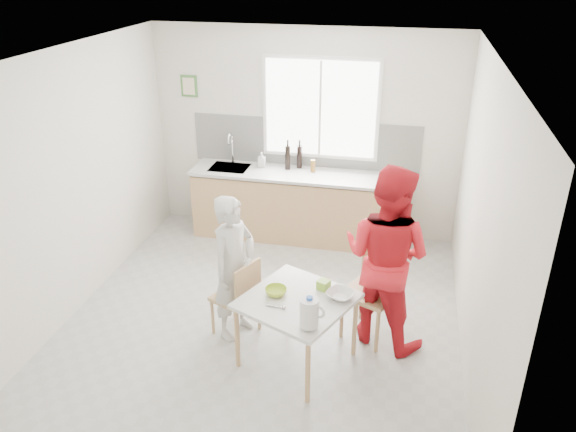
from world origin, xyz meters
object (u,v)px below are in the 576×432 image
object	(u,v)px
chair_far	(375,284)
wine_bottle_a	(288,157)
person_white	(234,268)
chair_left	(240,295)
wine_bottle_b	(299,157)
dining_table	(297,306)
bowl_white	(340,295)
milk_jug	(310,312)
person_red	(386,257)
bowl_green	(276,291)

from	to	relation	value
chair_far	wine_bottle_a	bearing A→B (deg)	147.43
person_white	wine_bottle_a	size ratio (longest dim) A/B	4.65
chair_far	wine_bottle_a	distance (m)	2.43
chair_left	wine_bottle_b	size ratio (longest dim) A/B	2.79
dining_table	bowl_white	distance (m)	0.40
milk_jug	person_red	bearing A→B (deg)	82.64
bowl_green	bowl_white	size ratio (longest dim) A/B	0.83
bowl_white	wine_bottle_b	xyz separation A→B (m)	(-0.89, 2.56, 0.36)
dining_table	chair_left	xyz separation A→B (m)	(-0.63, 0.28, -0.15)
person_white	milk_jug	bearing A→B (deg)	-104.59
chair_left	bowl_green	distance (m)	0.55
wine_bottle_a	dining_table	bearing A→B (deg)	-75.72
person_red	wine_bottle_b	distance (m)	2.48
wine_bottle_a	chair_left	bearing A→B (deg)	-89.25
chair_left	wine_bottle_a	xyz separation A→B (m)	(-0.03, 2.31, 0.62)
person_white	milk_jug	size ratio (longest dim) A/B	5.32
chair_left	person_white	size ratio (longest dim) A/B	0.56
chair_left	bowl_green	world-z (taller)	chair_left
dining_table	chair_far	bearing A→B (deg)	43.22
person_white	bowl_white	distance (m)	1.08
chair_left	person_white	bearing A→B (deg)	-90.00
wine_bottle_a	wine_bottle_b	size ratio (longest dim) A/B	1.07
milk_jug	wine_bottle_b	size ratio (longest dim) A/B	0.93
person_red	bowl_white	world-z (taller)	person_red
chair_left	bowl_white	world-z (taller)	chair_left
chair_left	bowl_green	xyz separation A→B (m)	(0.43, -0.24, 0.25)
person_white	chair_far	bearing A→B (deg)	-53.00
chair_far	bowl_white	xyz separation A→B (m)	(-0.28, -0.51, 0.17)
dining_table	wine_bottle_a	bearing A→B (deg)	104.28
dining_table	bowl_white	xyz separation A→B (m)	(0.38, 0.11, 0.10)
dining_table	person_white	xyz separation A→B (m)	(-0.68, 0.30, 0.13)
dining_table	chair_left	bearing A→B (deg)	156.20
chair_left	bowl_white	bearing A→B (deg)	104.22
person_white	person_red	size ratio (longest dim) A/B	0.82
person_white	bowl_green	size ratio (longest dim) A/B	7.43
person_white	bowl_white	world-z (taller)	person_white
chair_far	bowl_white	size ratio (longest dim) A/B	4.12
dining_table	person_red	bearing A→B (deg)	35.95
dining_table	milk_jug	size ratio (longest dim) A/B	4.18
person_white	wine_bottle_b	bearing A→B (deg)	19.87
dining_table	wine_bottle_a	size ratio (longest dim) A/B	3.66
dining_table	person_white	size ratio (longest dim) A/B	0.79
bowl_green	chair_left	bearing A→B (deg)	150.34
person_white	bowl_green	bearing A→B (deg)	-95.24
person_red	wine_bottle_b	size ratio (longest dim) A/B	6.08
chair_left	milk_jug	size ratio (longest dim) A/B	2.99
bowl_white	dining_table	bearing A→B (deg)	-163.99
dining_table	bowl_green	bearing A→B (deg)	170.24
dining_table	person_white	distance (m)	0.76
bowl_white	chair_far	bearing A→B (deg)	61.24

